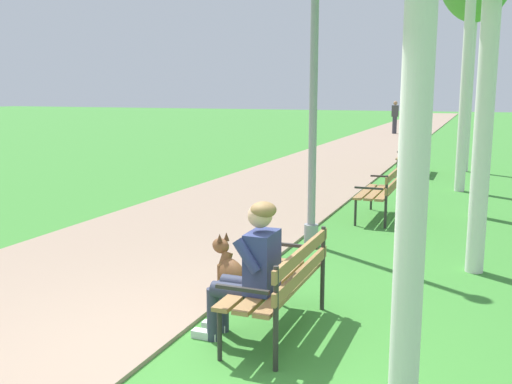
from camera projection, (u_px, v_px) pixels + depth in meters
ground_plane at (197, 360)px, 4.68m from camera, size 120.00×120.00×0.00m
paved_path at (389, 136)px, 27.43m from camera, size 3.61×60.00×0.04m
park_bench_near at (283, 279)px, 5.11m from camera, size 0.55×1.50×0.85m
park_bench_mid at (382, 189)px, 9.78m from camera, size 0.55×1.50×0.85m
park_bench_far at (413, 154)px, 15.12m from camera, size 0.55×1.50×0.85m
person_seated_on_near_bench at (250, 266)px, 4.93m from camera, size 0.74×0.49×1.25m
dog_brown at (235, 279)px, 5.90m from camera, size 0.77×0.48×0.71m
lamp_post_near at (314, 76)px, 7.77m from camera, size 0.24×0.24×4.54m
pedestrian_distant at (395, 117)px, 28.71m from camera, size 0.32×0.22×1.65m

